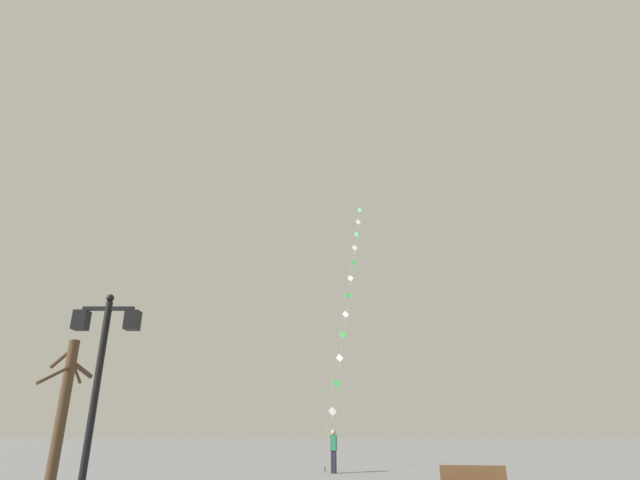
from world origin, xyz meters
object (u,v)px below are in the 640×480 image
(kite_train, at_px, (348,296))
(bare_tree, at_px, (63,409))
(kite_flyer, at_px, (334,450))
(twin_lantern_lamp_post, at_px, (101,359))

(kite_train, xyz_separation_m, bare_tree, (-9.33, -14.57, -7.15))
(bare_tree, bearing_deg, kite_flyer, 42.56)
(twin_lantern_lamp_post, distance_m, bare_tree, 5.85)
(twin_lantern_lamp_post, distance_m, kite_train, 21.48)
(twin_lantern_lamp_post, height_order, kite_train, kite_train)
(kite_train, distance_m, bare_tree, 18.72)
(kite_train, bearing_deg, kite_flyer, -99.58)
(kite_train, height_order, bare_tree, kite_train)
(twin_lantern_lamp_post, bearing_deg, bare_tree, 121.33)
(kite_train, relative_size, bare_tree, 4.23)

